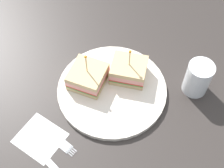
% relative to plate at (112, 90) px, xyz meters
% --- Properties ---
extents(ground_plane, '(1.14, 1.14, 0.02)m').
position_rel_plate_xyz_m(ground_plane, '(0.00, 0.00, -0.02)').
color(ground_plane, '#2D2826').
extents(plate, '(0.28, 0.28, 0.01)m').
position_rel_plate_xyz_m(plate, '(0.00, 0.00, 0.00)').
color(plate, silver).
rests_on(plate, ground_plane).
extents(sandwich_half_front, '(0.09, 0.08, 0.10)m').
position_rel_plate_xyz_m(sandwich_half_front, '(-0.04, -0.04, 0.03)').
color(sandwich_half_front, tan).
rests_on(sandwich_half_front, plate).
extents(sandwich_half_back, '(0.10, 0.10, 0.11)m').
position_rel_plate_xyz_m(sandwich_half_back, '(0.06, -0.01, 0.03)').
color(sandwich_half_back, tan).
rests_on(sandwich_half_back, plate).
extents(drink_glass, '(0.06, 0.06, 0.09)m').
position_rel_plate_xyz_m(drink_glass, '(-0.21, -0.04, 0.04)').
color(drink_glass, gold).
rests_on(drink_glass, ground_plane).
extents(napkin, '(0.13, 0.13, 0.00)m').
position_rel_plate_xyz_m(napkin, '(0.15, 0.15, -0.01)').
color(napkin, white).
rests_on(napkin, ground_plane).
extents(fork, '(0.12, 0.08, 0.00)m').
position_rel_plate_xyz_m(fork, '(0.10, 0.16, -0.00)').
color(fork, silver).
rests_on(fork, ground_plane).
extents(knife, '(0.11, 0.09, 0.00)m').
position_rel_plate_xyz_m(knife, '(0.13, 0.19, -0.00)').
color(knife, silver).
rests_on(knife, ground_plane).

